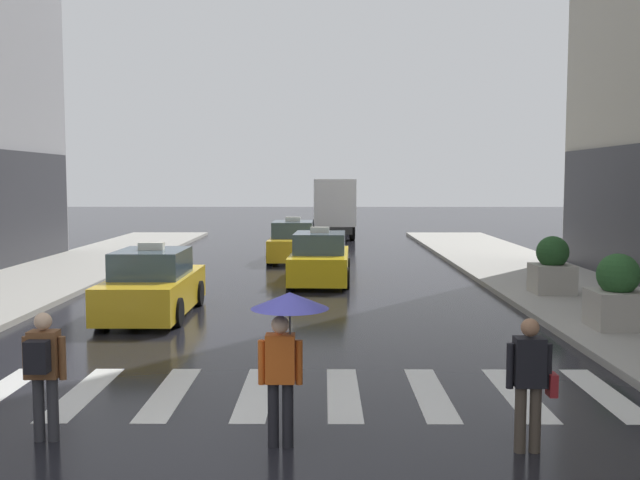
% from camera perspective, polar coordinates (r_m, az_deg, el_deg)
% --- Properties ---
extents(ground_plane, '(160.00, 160.00, 0.00)m').
position_cam_1_polar(ground_plane, '(8.52, -7.13, -18.02)').
color(ground_plane, black).
extents(crosswalk_markings, '(11.30, 2.80, 0.01)m').
position_cam_1_polar(crosswalk_markings, '(11.33, -5.11, -12.13)').
color(crosswalk_markings, silver).
rests_on(crosswalk_markings, ground).
extents(taxi_lead, '(1.93, 4.54, 1.80)m').
position_cam_1_polar(taxi_lead, '(17.82, -13.26, -3.62)').
color(taxi_lead, gold).
rests_on(taxi_lead, ground).
extents(taxi_second, '(2.07, 4.60, 1.80)m').
position_cam_1_polar(taxi_second, '(22.95, -0.01, -1.62)').
color(taxi_second, yellow).
rests_on(taxi_second, ground).
extents(taxi_third, '(1.98, 4.56, 1.80)m').
position_cam_1_polar(taxi_third, '(29.17, -2.18, -0.25)').
color(taxi_third, gold).
rests_on(taxi_third, ground).
extents(box_truck, '(2.40, 7.58, 3.35)m').
position_cam_1_polar(box_truck, '(40.49, 1.06, 2.77)').
color(box_truck, '#2D2D2D').
rests_on(box_truck, ground).
extents(pedestrian_with_umbrella, '(0.96, 0.96, 1.94)m').
position_cam_1_polar(pedestrian_with_umbrella, '(8.76, -2.71, -6.96)').
color(pedestrian_with_umbrella, black).
rests_on(pedestrian_with_umbrella, ground).
extents(pedestrian_with_backpack, '(0.55, 0.43, 1.65)m').
position_cam_1_polar(pedestrian_with_backpack, '(9.69, -21.32, -9.44)').
color(pedestrian_with_backpack, '#333338').
rests_on(pedestrian_with_backpack, ground).
extents(pedestrian_with_handbag, '(0.60, 0.24, 1.65)m').
position_cam_1_polar(pedestrian_with_handbag, '(9.09, 16.50, -10.50)').
color(pedestrian_with_handbag, '#473D33').
rests_on(pedestrian_with_handbag, ground).
extents(planter_near_corner, '(1.10, 1.10, 1.60)m').
position_cam_1_polar(planter_near_corner, '(16.46, 22.77, -4.05)').
color(planter_near_corner, '#A8A399').
rests_on(planter_near_corner, curb_right).
extents(planter_mid_block, '(1.10, 1.10, 1.60)m').
position_cam_1_polar(planter_mid_block, '(20.89, 18.14, -2.10)').
color(planter_mid_block, '#A8A399').
rests_on(planter_mid_block, curb_right).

